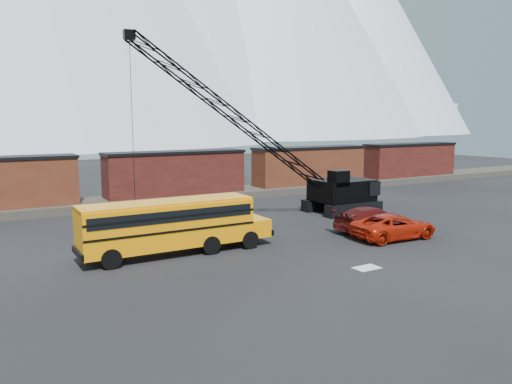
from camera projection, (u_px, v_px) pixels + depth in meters
ground at (314, 252)px, 29.64m from camera, size 160.00×160.00×0.00m
gravel_berm at (176, 198)px, 48.35m from camera, size 120.00×5.00×0.70m
boxcar_mid at (176, 173)px, 48.01m from camera, size 13.70×3.10×4.17m
boxcar_east_near at (310, 165)px, 56.05m from camera, size 13.70×3.10×4.17m
boxcar_east_far at (410, 160)px, 64.09m from camera, size 13.70×3.10×4.17m
snow_patch at (367, 268)px, 26.48m from camera, size 1.40×0.90×0.02m
school_bus at (173, 224)px, 28.99m from camera, size 11.65×2.65×3.19m
red_pickup at (394, 226)px, 32.94m from camera, size 6.10×3.09×1.65m
maroon_suv at (372, 219)px, 35.23m from camera, size 6.04×2.69×1.72m
crawler_crane at (255, 131)px, 37.40m from camera, size 21.21×4.20×13.66m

